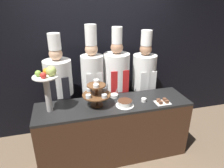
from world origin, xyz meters
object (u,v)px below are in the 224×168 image
at_px(chef_center_right, 117,81).
at_px(tiered_stand, 97,93).
at_px(fruit_pedestal, 47,82).
at_px(chef_right, 144,80).
at_px(chef_left, 60,88).
at_px(serving_bowl_far, 114,96).
at_px(cake_square_tray, 163,102).
at_px(cup_white, 144,100).
at_px(chef_center_left, 93,82).
at_px(cake_round, 125,103).

bearing_deg(chef_center_right, tiered_stand, -129.47).
relative_size(fruit_pedestal, chef_right, 0.34).
distance_m(chef_left, chef_center_right, 0.90).
xyz_separation_m(serving_bowl_far, chef_left, (-0.77, 0.34, 0.06)).
height_order(cake_square_tray, chef_left, chef_left).
height_order(cup_white, chef_left, chef_left).
relative_size(fruit_pedestal, chef_left, 0.34).
height_order(cup_white, chef_right, chef_right).
relative_size(fruit_pedestal, cake_square_tray, 2.90).
bearing_deg(serving_bowl_far, cake_square_tray, -29.76).
relative_size(cup_white, chef_left, 0.04).
relative_size(cup_white, chef_right, 0.04).
height_order(chef_center_left, chef_center_right, chef_center_left).
bearing_deg(cup_white, chef_right, 67.26).
relative_size(cup_white, chef_center_left, 0.04).
distance_m(tiered_stand, chef_left, 0.71).
height_order(fruit_pedestal, cake_square_tray, fruit_pedestal).
relative_size(fruit_pedestal, serving_bowl_far, 4.10).
distance_m(tiered_stand, chef_center_right, 0.68).
relative_size(fruit_pedestal, cup_white, 8.69).
bearing_deg(cup_white, cake_square_tray, -22.83).
bearing_deg(cake_square_tray, tiered_stand, 169.36).
xyz_separation_m(chef_left, chef_center_right, (0.90, -0.00, 0.02)).
distance_m(serving_bowl_far, chef_left, 0.84).
bearing_deg(chef_left, chef_center_left, -0.00).
bearing_deg(chef_center_left, cup_white, -43.31).
bearing_deg(chef_center_right, cake_square_tray, -55.59).
bearing_deg(cup_white, chef_left, 152.67).
xyz_separation_m(cake_round, chef_center_right, (0.06, 0.63, 0.06)).
bearing_deg(cake_square_tray, cake_round, 173.52).
xyz_separation_m(cake_round, serving_bowl_far, (-0.07, 0.28, -0.01)).
relative_size(tiered_stand, cake_round, 1.55).
bearing_deg(cup_white, chef_center_right, 111.55).
relative_size(fruit_pedestal, cake_round, 2.46).
relative_size(tiered_stand, fruit_pedestal, 0.63).
bearing_deg(chef_left, chef_right, -0.00).
distance_m(cake_round, chef_center_left, 0.71).
xyz_separation_m(chef_center_left, chef_center_right, (0.39, -0.00, -0.03)).
distance_m(fruit_pedestal, cake_round, 1.04).
bearing_deg(cake_square_tray, fruit_pedestal, 173.19).
height_order(cake_square_tray, chef_center_left, chef_center_left).
xyz_separation_m(tiered_stand, chef_center_right, (0.43, 0.52, -0.09)).
bearing_deg(serving_bowl_far, chef_right, 29.28).
distance_m(serving_bowl_far, chef_right, 0.70).
bearing_deg(chef_right, chef_center_left, 180.00).
relative_size(serving_bowl_far, chef_center_right, 0.08).
xyz_separation_m(cup_white, chef_left, (-1.13, 0.59, 0.06)).
height_order(fruit_pedestal, chef_center_left, chef_center_left).
bearing_deg(serving_bowl_far, fruit_pedestal, -169.47).
bearing_deg(cup_white, chef_center_left, 136.69).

